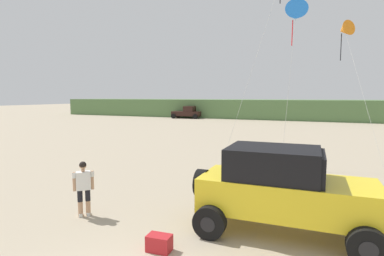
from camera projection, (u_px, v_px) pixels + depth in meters
name	position (u px, v px, depth m)	size (l,w,h in m)	color
dune_ridge	(315.00, 110.00, 47.82)	(90.00, 9.36, 3.01)	#567A47
jeep	(283.00, 188.00, 8.04)	(4.88, 2.48, 2.26)	yellow
person_watching	(84.00, 186.00, 9.19)	(0.48, 0.47, 1.67)	tan
cooler_box	(159.00, 243.00, 7.17)	(0.56, 0.36, 0.38)	#B21E23
distant_pickup	(187.00, 113.00, 50.19)	(4.75, 2.74, 1.98)	black
kite_white_parafoil	(296.00, 14.00, 15.50)	(1.55, 1.89, 8.51)	blue
kite_yellow_diamond	(345.00, 30.00, 19.02)	(2.51, 4.84, 8.28)	orange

